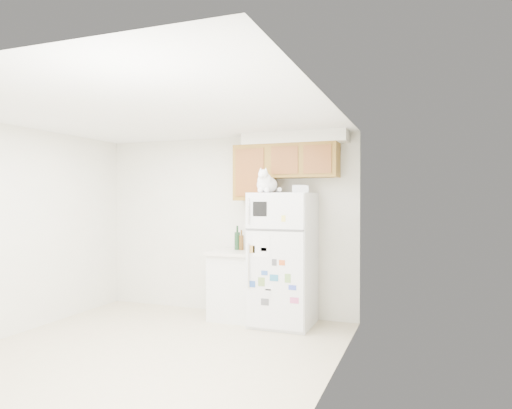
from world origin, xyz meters
The scene contains 9 objects.
ground_plane centered at (0.00, 0.00, -0.01)m, with size 3.80×4.00×0.01m, color beige.
room_shell centered at (0.12, 0.24, 1.67)m, with size 3.84×4.04×2.52m.
refrigerator centered at (0.98, 1.61, 0.85)m, with size 0.76×0.78×1.70m.
base_counter centered at (0.29, 1.68, 0.46)m, with size 0.64×0.64×0.92m.
cat centered at (0.81, 1.44, 1.82)m, with size 0.31×0.45×0.32m.
storage_box_back centered at (1.17, 1.69, 1.75)m, with size 0.18×0.13×0.10m, color white.
storage_box_front centered at (1.24, 1.60, 1.74)m, with size 0.15×0.11×0.09m, color white.
bottle_green centered at (0.26, 1.80, 1.09)m, with size 0.08×0.08×0.33m, color #19381E, non-canonical shape.
bottle_amber centered at (0.32, 1.79, 1.06)m, with size 0.06×0.06×0.28m, color #593814, non-canonical shape.
Camera 1 is at (2.70, -4.00, 1.62)m, focal length 32.00 mm.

